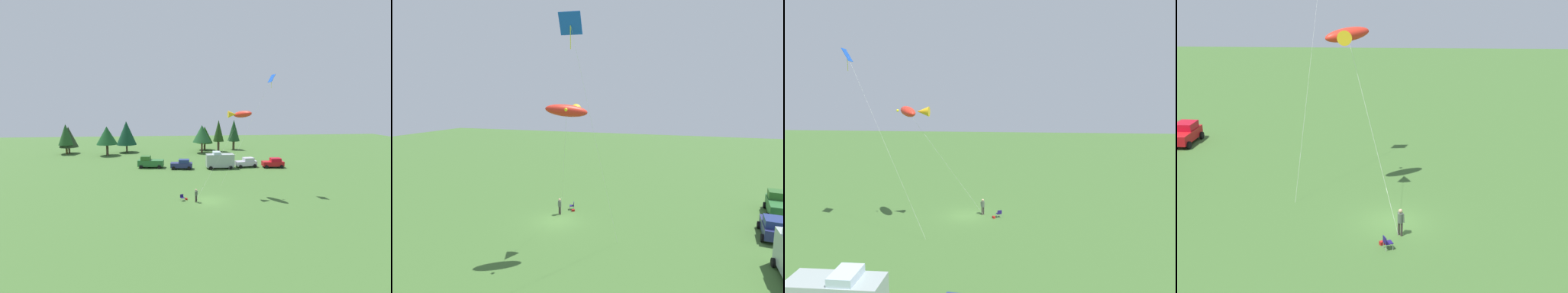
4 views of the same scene
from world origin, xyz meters
TOP-DOWN VIEW (x-y plane):
  - ground_plane at (0.00, 0.00)m, footprint 160.00×160.00m
  - person_kite_flyer at (-1.78, -0.38)m, footprint 0.50×0.51m
  - folding_chair at (-3.57, 0.40)m, footprint 0.63×0.63m
  - backpack_on_grass at (-3.01, 0.67)m, footprint 0.36×0.39m
  - kite_large_fish at (4.72, 3.30)m, footprint 8.33×5.30m
  - kite_diamond_blue at (9.65, 5.52)m, footprint 7.46×2.09m

SIDE VIEW (x-z plane):
  - ground_plane at x=0.00m, z-range 0.00..0.00m
  - backpack_on_grass at x=-3.01m, z-range 0.00..0.22m
  - folding_chair at x=-3.57m, z-range 0.08..0.90m
  - person_kite_flyer at x=-1.78m, z-range 0.15..1.89m
  - kite_large_fish at x=4.72m, z-range 5.31..17.19m
  - kite_diamond_blue at x=9.65m, z-range 7.47..24.39m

